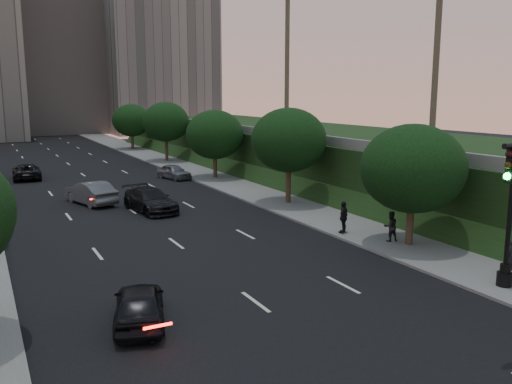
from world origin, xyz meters
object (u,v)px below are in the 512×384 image
street_lamp (509,225)px  pedestrian_a (511,259)px  sedan_mid_left (91,193)px  pedestrian_b (390,226)px  sedan_far_right (174,172)px  sedan_near_left (139,304)px  sedan_near_right (150,200)px  sedan_far_left (26,172)px  pedestrian_c (344,217)px

street_lamp → pedestrian_a: size_ratio=3.44×
sedan_mid_left → pedestrian_b: (11.79, -17.59, 0.12)m
pedestrian_b → street_lamp: bearing=95.6°
street_lamp → pedestrian_a: 2.02m
sedan_mid_left → sedan_far_right: bearing=-153.5°
street_lamp → sedan_far_right: street_lamp is taller
street_lamp → sedan_mid_left: 27.34m
sedan_near_left → sedan_mid_left: (2.39, 21.35, 0.12)m
sedan_near_right → street_lamp: bearing=-75.5°
sedan_near_left → sedan_far_right: size_ratio=1.04×
sedan_far_right → pedestrian_a: size_ratio=2.41×
sedan_near_right → sedan_far_right: bearing=57.1°
sedan_far_left → sedan_far_right: (11.91, -6.05, -0.03)m
sedan_mid_left → street_lamp: bearing=98.7°
street_lamp → sedan_mid_left: bearing=114.6°
pedestrian_a → pedestrian_c: (-1.71, 9.19, 0.06)m
street_lamp → sedan_near_left: size_ratio=1.37×
street_lamp → pedestrian_c: bearing=94.1°
street_lamp → sedan_mid_left: size_ratio=1.14×
sedan_near_left → sedan_far_right: (11.27, 29.45, -0.03)m
sedan_mid_left → sedan_far_left: bearing=-93.8°
sedan_near_left → sedan_far_left: bearing=-72.9°
pedestrian_b → pedestrian_a: bearing=104.0°
sedan_near_right → pedestrian_c: pedestrian_c is taller
street_lamp → sedan_far_right: 33.05m
sedan_far_right → pedestrian_b: bearing=-98.0°
pedestrian_a → sedan_far_right: bearing=-82.9°
sedan_mid_left → pedestrian_b: 21.18m
sedan_near_left → pedestrian_b: pedestrian_b is taller
sedan_near_left → sedan_far_left: 35.51m
sedan_far_right → sedan_near_right: bearing=-129.7°
sedan_far_left → sedan_near_right: 19.40m
street_lamp → sedan_near_left: 14.32m
sedan_near_left → sedan_far_left: sedan_far_left is taller
sedan_far_left → pedestrian_b: bearing=117.8°
street_lamp → sedan_mid_left: (-11.37, 24.79, -1.82)m
sedan_far_right → pedestrian_c: (1.79, -23.19, 0.36)m
sedan_mid_left → sedan_near_right: bearing=109.4°
sedan_near_left → sedan_mid_left: 21.48m
sedan_mid_left → sedan_far_right: 12.02m
sedan_near_left → pedestrian_c: bearing=-138.3°
sedan_far_left → pedestrian_c: (13.70, -29.23, 0.32)m
sedan_far_right → sedan_far_left: bearing=138.6°
sedan_mid_left → sedan_far_left: 14.47m
pedestrian_c → street_lamp: bearing=60.3°
street_lamp → sedan_far_left: street_lamp is taller
street_lamp → sedan_far_left: bearing=110.3°
sedan_near_left → pedestrian_c: size_ratio=2.33×
sedan_far_left → pedestrian_a: pedestrian_a is taller
sedan_far_right → pedestrian_c: 23.26m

